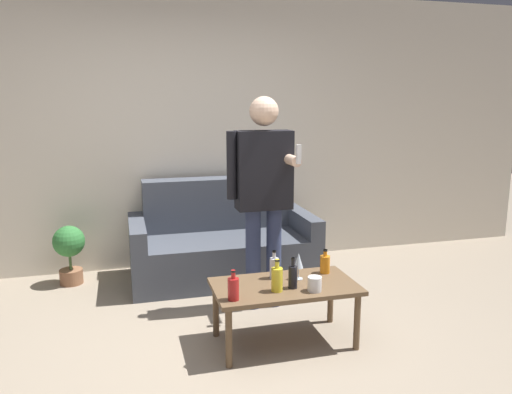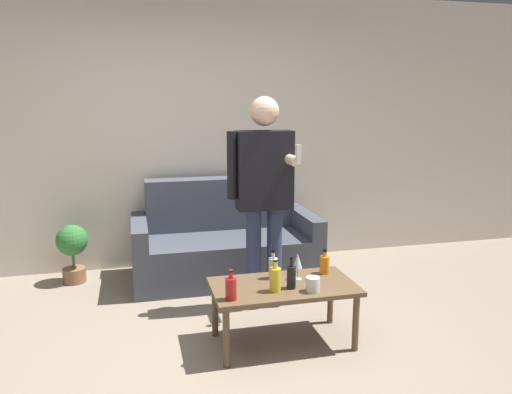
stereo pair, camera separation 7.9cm
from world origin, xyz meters
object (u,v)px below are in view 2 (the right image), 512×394
at_px(coffee_table, 283,291).
at_px(couch, 224,243).
at_px(person_standing_front, 264,187).
at_px(bottle_orange, 325,264).

bearing_deg(coffee_table, couch, 95.92).
xyz_separation_m(couch, coffee_table, (0.15, -1.45, 0.06)).
distance_m(coffee_table, person_standing_front, 0.89).
bearing_deg(coffee_table, bottle_orange, 22.07).
height_order(coffee_table, person_standing_front, person_standing_front).
relative_size(bottle_orange, person_standing_front, 0.10).
bearing_deg(person_standing_front, bottle_orange, -56.53).
xyz_separation_m(bottle_orange, person_standing_front, (-0.33, 0.50, 0.50)).
distance_m(couch, person_standing_front, 1.08).
xyz_separation_m(couch, person_standing_front, (0.18, -0.81, 0.68)).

